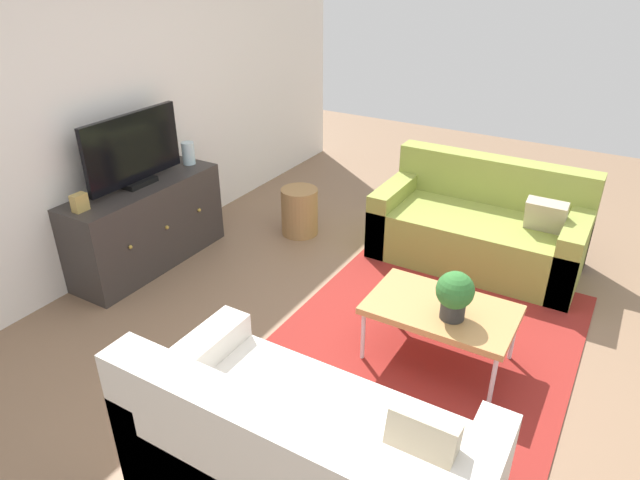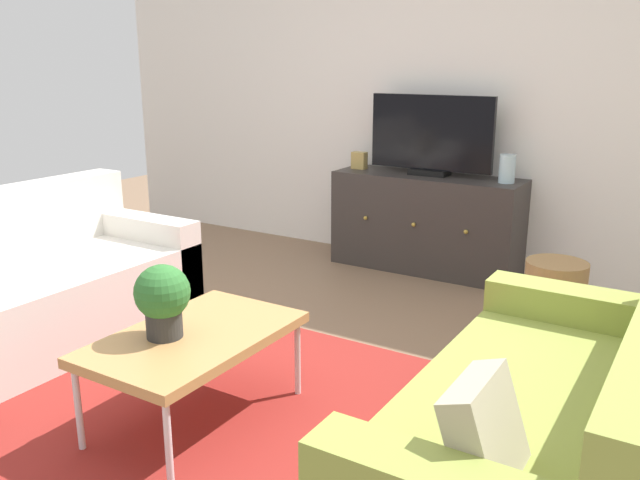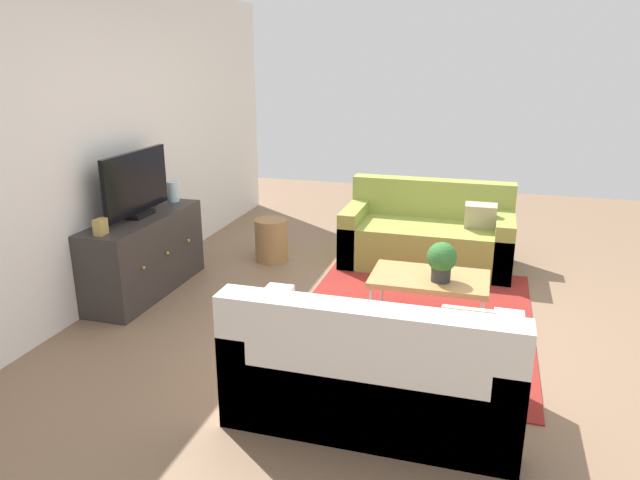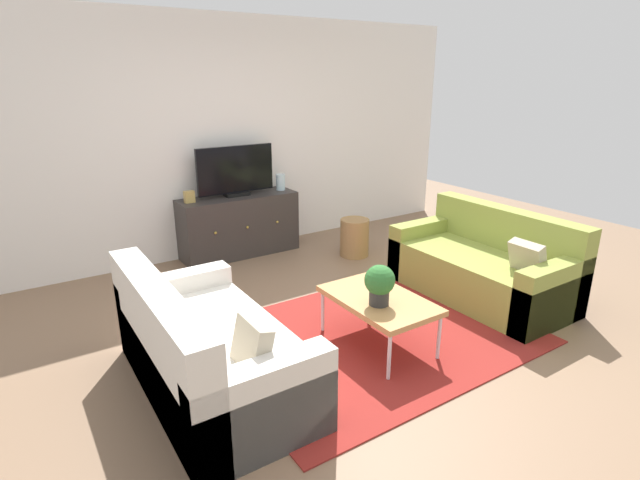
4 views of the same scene
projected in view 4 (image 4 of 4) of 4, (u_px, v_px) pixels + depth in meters
name	position (u px, v px, depth m)	size (l,w,h in m)	color
ground_plane	(361.00, 329.00, 4.21)	(10.00, 10.00, 0.00)	#84664C
wall_back	(231.00, 138.00, 5.80)	(6.40, 0.12, 2.70)	white
area_rug	(373.00, 335.00, 4.09)	(2.50, 1.90, 0.01)	maroon
couch_left_side	(202.00, 355.00, 3.29)	(0.87, 1.68, 0.83)	silver
couch_right_side	(486.00, 267.00, 4.78)	(0.87, 1.68, 0.83)	olive
coffee_table	(379.00, 301.00, 3.84)	(0.57, 0.92, 0.41)	#B7844C
potted_plant	(380.00, 283.00, 3.66)	(0.23, 0.23, 0.31)	#2D2D2D
tv_console	(239.00, 225.00, 5.85)	(1.38, 0.47, 0.71)	#332D2B
flat_screen_tv	(236.00, 171.00, 5.66)	(0.92, 0.16, 0.57)	black
glass_vase	(281.00, 182.00, 6.00)	(0.11, 0.11, 0.19)	silver
mantel_clock	(189.00, 197.00, 5.42)	(0.11, 0.07, 0.13)	tan
wicker_basket	(354.00, 237.00, 5.85)	(0.34, 0.34, 0.44)	#9E7547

